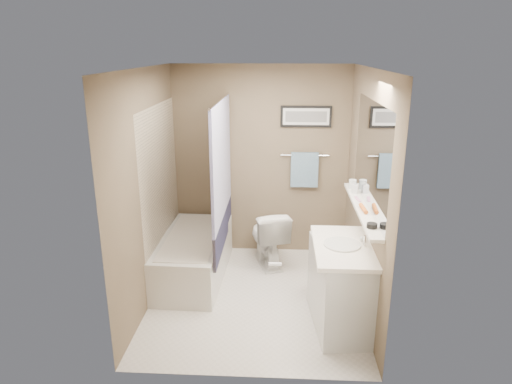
# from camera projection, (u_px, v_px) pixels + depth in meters

# --- Properties ---
(ground) EXTENTS (2.50, 2.50, 0.00)m
(ground) POSITION_uv_depth(u_px,v_px,m) (255.00, 297.00, 4.93)
(ground) COLOR silver
(ground) RESTS_ON ground
(ceiling) EXTENTS (2.20, 2.50, 0.04)m
(ceiling) POSITION_uv_depth(u_px,v_px,m) (255.00, 70.00, 4.21)
(ceiling) COLOR white
(ceiling) RESTS_ON wall_back
(wall_back) EXTENTS (2.20, 0.04, 2.40)m
(wall_back) POSITION_uv_depth(u_px,v_px,m) (261.00, 162.00, 5.74)
(wall_back) COLOR brown
(wall_back) RESTS_ON ground
(wall_front) EXTENTS (2.20, 0.04, 2.40)m
(wall_front) POSITION_uv_depth(u_px,v_px,m) (246.00, 242.00, 3.40)
(wall_front) COLOR brown
(wall_front) RESTS_ON ground
(wall_left) EXTENTS (0.04, 2.50, 2.40)m
(wall_left) POSITION_uv_depth(u_px,v_px,m) (149.00, 190.00, 4.63)
(wall_left) COLOR brown
(wall_left) RESTS_ON ground
(wall_right) EXTENTS (0.04, 2.50, 2.40)m
(wall_right) POSITION_uv_depth(u_px,v_px,m) (364.00, 194.00, 4.51)
(wall_right) COLOR brown
(wall_right) RESTS_ON ground
(tile_surround) EXTENTS (0.02, 1.55, 2.00)m
(tile_surround) POSITION_uv_depth(u_px,v_px,m) (162.00, 194.00, 5.16)
(tile_surround) COLOR #C4B294
(tile_surround) RESTS_ON wall_left
(curtain_rod) EXTENTS (0.02, 1.55, 0.02)m
(curtain_rod) POSITION_uv_depth(u_px,v_px,m) (220.00, 100.00, 4.81)
(curtain_rod) COLOR silver
(curtain_rod) RESTS_ON wall_left
(curtain_upper) EXTENTS (0.03, 1.45, 1.28)m
(curtain_upper) POSITION_uv_depth(u_px,v_px,m) (221.00, 160.00, 5.01)
(curtain_upper) COLOR silver
(curtain_upper) RESTS_ON curtain_rod
(curtain_lower) EXTENTS (0.03, 1.45, 0.36)m
(curtain_lower) POSITION_uv_depth(u_px,v_px,m) (223.00, 229.00, 5.25)
(curtain_lower) COLOR #242443
(curtain_lower) RESTS_ON curtain_rod
(mirror) EXTENTS (0.02, 1.60, 1.00)m
(mirror) POSITION_uv_depth(u_px,v_px,m) (371.00, 156.00, 4.24)
(mirror) COLOR silver
(mirror) RESTS_ON wall_right
(shelf) EXTENTS (0.12, 1.60, 0.03)m
(shelf) POSITION_uv_depth(u_px,v_px,m) (361.00, 208.00, 4.40)
(shelf) COLOR silver
(shelf) RESTS_ON wall_right
(towel_bar) EXTENTS (0.60, 0.02, 0.02)m
(towel_bar) POSITION_uv_depth(u_px,v_px,m) (305.00, 155.00, 5.67)
(towel_bar) COLOR silver
(towel_bar) RESTS_ON wall_back
(towel) EXTENTS (0.34, 0.05, 0.44)m
(towel) POSITION_uv_depth(u_px,v_px,m) (304.00, 170.00, 5.70)
(towel) COLOR #92BCD5
(towel) RESTS_ON towel_bar
(art_frame) EXTENTS (0.62, 0.02, 0.26)m
(art_frame) POSITION_uv_depth(u_px,v_px,m) (306.00, 116.00, 5.54)
(art_frame) COLOR black
(art_frame) RESTS_ON wall_back
(art_mat) EXTENTS (0.56, 0.00, 0.20)m
(art_mat) POSITION_uv_depth(u_px,v_px,m) (306.00, 117.00, 5.52)
(art_mat) COLOR white
(art_mat) RESTS_ON art_frame
(art_image) EXTENTS (0.50, 0.00, 0.13)m
(art_image) POSITION_uv_depth(u_px,v_px,m) (306.00, 117.00, 5.52)
(art_image) COLOR #595959
(art_image) RESTS_ON art_mat
(door) EXTENTS (0.80, 0.02, 2.00)m
(door) POSITION_uv_depth(u_px,v_px,m) (319.00, 268.00, 3.42)
(door) COLOR silver
(door) RESTS_ON wall_front
(door_handle) EXTENTS (0.10, 0.02, 0.02)m
(door_handle) POSITION_uv_depth(u_px,v_px,m) (275.00, 264.00, 3.49)
(door_handle) COLOR silver
(door_handle) RESTS_ON door
(bathtub) EXTENTS (0.75, 1.52, 0.50)m
(bathtub) POSITION_uv_depth(u_px,v_px,m) (193.00, 257.00, 5.32)
(bathtub) COLOR silver
(bathtub) RESTS_ON ground
(tub_rim) EXTENTS (0.56, 1.36, 0.02)m
(tub_rim) POSITION_uv_depth(u_px,v_px,m) (192.00, 237.00, 5.25)
(tub_rim) COLOR beige
(tub_rim) RESTS_ON bathtub
(toilet) EXTENTS (0.59, 0.79, 0.72)m
(toilet) POSITION_uv_depth(u_px,v_px,m) (268.00, 237.00, 5.61)
(toilet) COLOR white
(toilet) RESTS_ON ground
(vanity) EXTENTS (0.59, 0.95, 0.80)m
(vanity) POSITION_uv_depth(u_px,v_px,m) (342.00, 288.00, 4.34)
(vanity) COLOR silver
(vanity) RESTS_ON ground
(countertop) EXTENTS (0.54, 0.96, 0.04)m
(countertop) POSITION_uv_depth(u_px,v_px,m) (343.00, 247.00, 4.21)
(countertop) COLOR white
(countertop) RESTS_ON vanity
(sink_basin) EXTENTS (0.34, 0.34, 0.01)m
(sink_basin) POSITION_uv_depth(u_px,v_px,m) (342.00, 244.00, 4.20)
(sink_basin) COLOR silver
(sink_basin) RESTS_ON countertop
(faucet_spout) EXTENTS (0.02, 0.02, 0.10)m
(faucet_spout) POSITION_uv_depth(u_px,v_px,m) (364.00, 241.00, 4.18)
(faucet_spout) COLOR white
(faucet_spout) RESTS_ON countertop
(faucet_knob) EXTENTS (0.05, 0.05, 0.05)m
(faucet_knob) POSITION_uv_depth(u_px,v_px,m) (362.00, 238.00, 4.28)
(faucet_knob) COLOR white
(faucet_knob) RESTS_ON countertop
(candle_bowl_near) EXTENTS (0.09, 0.09, 0.04)m
(candle_bowl_near) POSITION_uv_depth(u_px,v_px,m) (372.00, 226.00, 3.88)
(candle_bowl_near) COLOR black
(candle_bowl_near) RESTS_ON shelf
(hair_brush_front) EXTENTS (0.05, 0.22, 0.04)m
(hair_brush_front) POSITION_uv_depth(u_px,v_px,m) (363.00, 208.00, 4.29)
(hair_brush_front) COLOR #C95B1C
(hair_brush_front) RESTS_ON shelf
(pink_comb) EXTENTS (0.05, 0.16, 0.01)m
(pink_comb) POSITION_uv_depth(u_px,v_px,m) (358.00, 199.00, 4.61)
(pink_comb) COLOR pink
(pink_comb) RESTS_ON shelf
(glass_jar) EXTENTS (0.08, 0.08, 0.10)m
(glass_jar) POSITION_uv_depth(u_px,v_px,m) (353.00, 184.00, 4.95)
(glass_jar) COLOR white
(glass_jar) RESTS_ON shelf
(soap_bottle) EXTENTS (0.07, 0.07, 0.14)m
(soap_bottle) POSITION_uv_depth(u_px,v_px,m) (355.00, 187.00, 4.80)
(soap_bottle) COLOR #999999
(soap_bottle) RESTS_ON shelf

